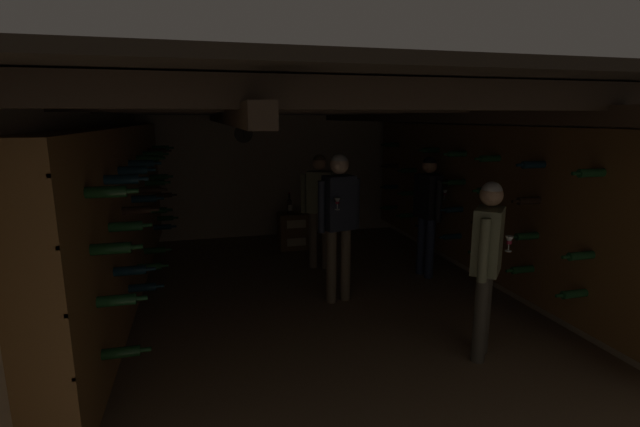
# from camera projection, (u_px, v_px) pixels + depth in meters

# --- Properties ---
(ground_plane) EXTENTS (8.40, 8.40, 0.00)m
(ground_plane) POSITION_uv_depth(u_px,v_px,m) (318.00, 299.00, 5.52)
(ground_plane) COLOR #8C7051
(room_shell) EXTENTS (4.72, 6.52, 2.41)m
(room_shell) POSITION_uv_depth(u_px,v_px,m) (312.00, 179.00, 5.49)
(room_shell) COLOR tan
(room_shell) RESTS_ON ground_plane
(wine_crate_stack) EXTENTS (0.52, 0.35, 0.60)m
(wine_crate_stack) POSITION_uv_depth(u_px,v_px,m) (294.00, 231.00, 7.60)
(wine_crate_stack) COLOR brown
(wine_crate_stack) RESTS_ON ground_plane
(display_bottle) EXTENTS (0.08, 0.08, 0.35)m
(display_bottle) POSITION_uv_depth(u_px,v_px,m) (289.00, 205.00, 7.48)
(display_bottle) COLOR black
(display_bottle) RESTS_ON wine_crate_stack
(person_host_center) EXTENTS (0.53, 0.38, 1.75)m
(person_host_center) POSITION_uv_depth(u_px,v_px,m) (339.00, 213.00, 5.25)
(person_host_center) COLOR brown
(person_host_center) RESTS_ON ground_plane
(person_guest_near_right) EXTENTS (0.39, 0.45, 1.61)m
(person_guest_near_right) POSITION_uv_depth(u_px,v_px,m) (487.00, 254.00, 4.00)
(person_guest_near_right) COLOR #4C473D
(person_guest_near_right) RESTS_ON ground_plane
(person_guest_mid_right) EXTENTS (0.37, 0.53, 1.63)m
(person_guest_mid_right) POSITION_uv_depth(u_px,v_px,m) (428.00, 205.00, 6.13)
(person_guest_mid_right) COLOR #232D4C
(person_guest_mid_right) RESTS_ON ground_plane
(person_guest_rear_center) EXTENTS (0.50, 0.34, 1.64)m
(person_guest_rear_center) POSITION_uv_depth(u_px,v_px,m) (320.00, 201.00, 6.47)
(person_guest_rear_center) COLOR brown
(person_guest_rear_center) RESTS_ON ground_plane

